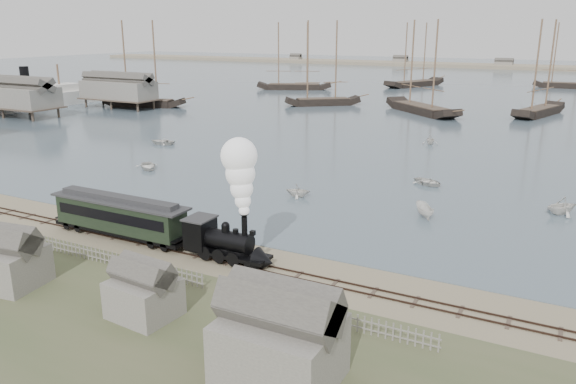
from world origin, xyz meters
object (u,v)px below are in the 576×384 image
at_px(locomotive, 236,210).
at_px(beached_dinghy, 149,223).
at_px(passenger_coach, 120,215).
at_px(steamship, 26,88).

xyz_separation_m(locomotive, beached_dinghy, (-11.83, 3.27, -4.08)).
bearing_deg(passenger_coach, beached_dinghy, 83.72).
relative_size(locomotive, passenger_coach, 0.70).
height_order(locomotive, passenger_coach, locomotive).
relative_size(passenger_coach, steamship, 0.32).
distance_m(passenger_coach, steamship, 95.70).
height_order(beached_dinghy, steamship, steamship).
relative_size(beached_dinghy, steamship, 0.09).
height_order(passenger_coach, beached_dinghy, passenger_coach).
xyz_separation_m(passenger_coach, steamship, (-79.45, 53.28, 2.73)).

